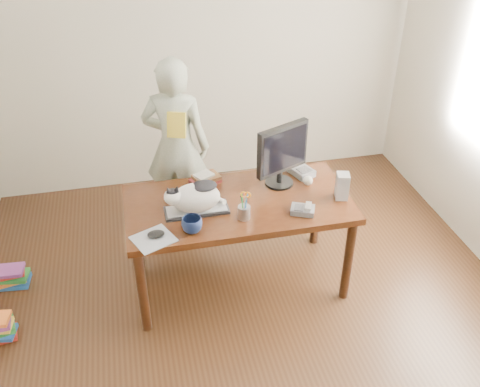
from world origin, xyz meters
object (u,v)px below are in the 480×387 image
object	(u,v)px
cat	(194,197)
book_pile_b	(12,276)
mouse	(156,234)
phone	(303,209)
pen_cup	(244,211)
desk	(236,212)
baseball	(308,181)
speaker	(342,186)
coffee_mug	(192,225)
person	(176,147)
keyboard	(197,210)
monitor	(282,152)
book_stack	(206,179)
calculator	(302,171)

from	to	relation	value
cat	book_pile_b	world-z (taller)	cat
mouse	phone	bearing A→B (deg)	-20.83
pen_cup	book_pile_b	xyz separation A→B (m)	(-1.72, 0.55, -0.74)
desk	baseball	world-z (taller)	baseball
cat	mouse	distance (m)	0.38
desk	cat	world-z (taller)	cat
pen_cup	baseball	distance (m)	0.64
book_pile_b	speaker	bearing A→B (deg)	-10.65
mouse	book_pile_b	xyz separation A→B (m)	(-1.11, 0.63, -0.70)
coffee_mug	person	world-z (taller)	person
desk	keyboard	world-z (taller)	keyboard
pen_cup	phone	bearing A→B (deg)	-3.49
person	desk	bearing A→B (deg)	132.69
phone	book_pile_b	distance (m)	2.31
monitor	phone	world-z (taller)	monitor
book_pile_b	pen_cup	bearing A→B (deg)	-17.87
baseball	book_stack	distance (m)	0.76
person	pen_cup	bearing A→B (deg)	126.89
cat	pen_cup	distance (m)	0.35
book_stack	book_pile_b	world-z (taller)	book_stack
cat	keyboard	bearing A→B (deg)	8.36
desk	pen_cup	bearing A→B (deg)	-91.11
phone	book_pile_b	xyz separation A→B (m)	(-2.13, 0.58, -0.70)
cat	book_stack	xyz separation A→B (m)	(0.14, 0.36, -0.09)
calculator	baseball	bearing A→B (deg)	-111.45
keyboard	speaker	size ratio (longest dim) A/B	2.28
pen_cup	cat	bearing A→B (deg)	155.73
speaker	book_stack	xyz separation A→B (m)	(-0.91, 0.41, -0.06)
mouse	baseball	size ratio (longest dim) A/B	1.83
mouse	person	size ratio (longest dim) A/B	0.09
keyboard	person	size ratio (longest dim) A/B	0.29
coffee_mug	phone	xyz separation A→B (m)	(0.78, 0.05, -0.03)
mouse	person	world-z (taller)	person
book_stack	pen_cup	bearing A→B (deg)	-92.96
cat	person	distance (m)	0.94
cat	speaker	xyz separation A→B (m)	(1.05, -0.05, -0.03)
monitor	book_stack	size ratio (longest dim) A/B	1.94
speaker	keyboard	bearing A→B (deg)	-168.59
coffee_mug	monitor	bearing A→B (deg)	30.36
cat	coffee_mug	bearing A→B (deg)	-103.28
keyboard	phone	world-z (taller)	phone
coffee_mug	calculator	world-z (taller)	coffee_mug
speaker	calculator	xyz separation A→B (m)	(-0.18, 0.37, -0.07)
cat	baseball	size ratio (longest dim) A/B	5.97
book_pile_b	mouse	bearing A→B (deg)	-29.64
phone	speaker	size ratio (longest dim) A/B	1.00
keyboard	calculator	xyz separation A→B (m)	(0.86, 0.32, 0.01)
desk	mouse	xyz separation A→B (m)	(-0.61, -0.36, 0.17)
speaker	coffee_mug	bearing A→B (deg)	-157.20
pen_cup	book_pile_b	distance (m)	1.95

